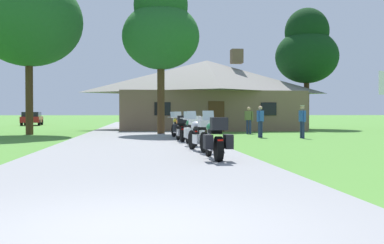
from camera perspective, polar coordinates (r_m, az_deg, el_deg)
The scene contains 15 objects.
ground_plane at distance 24.76m, azimuth -6.76°, elevation -1.85°, with size 500.00×500.00×0.00m, color #4C8433.
asphalt_driveway at distance 22.76m, azimuth -6.77°, elevation -2.04°, with size 6.40×80.00×0.06m, color gray.
motorcycle_green_nearest_to_camera at distance 11.88m, azimuth 2.93°, elevation -2.14°, with size 0.73×2.08×1.30m.
motorcycle_silver_second_in_row at distance 14.51m, azimuth 0.97°, elevation -1.50°, with size 0.80×2.07×1.30m.
motorcycle_green_third_in_row at distance 17.18m, azimuth 0.02°, elevation -1.13°, with size 0.79×2.08×1.30m.
motorcycle_orange_fourth_in_row at distance 19.72m, azimuth -1.45°, elevation -0.81°, with size 0.66×2.08×1.30m.
motorcycle_yellow_farthest_in_row at distance 22.36m, azimuth -1.71°, elevation -0.60°, with size 0.95×2.07×1.30m.
stone_lodge at distance 35.33m, azimuth 1.89°, elevation 3.56°, with size 13.95×9.30×6.30m.
bystander_olive_shirt_near_lodge at distance 28.03m, azimuth 7.19°, elevation 0.40°, with size 0.49×0.37×1.67m.
bystander_blue_shirt_beside_signpost at distance 23.99m, azimuth 8.62°, elevation 0.27°, with size 0.43×0.40×1.67m.
bystander_blue_shirt_by_tree at distance 23.63m, azimuth 13.76°, elevation 0.28°, with size 0.28×0.54×1.69m.
tree_by_lodge_front at distance 27.58m, azimuth -3.96°, elevation 11.80°, with size 4.62×4.62×9.45m.
tree_right_of_lodge at distance 38.73m, azimuth 14.30°, elevation 8.88°, with size 5.14×5.14×9.91m.
tree_left_near at distance 29.22m, azimuth -19.94°, elevation 13.35°, with size 6.32×6.32×11.65m.
parked_red_suv_far_left at distance 49.89m, azimuth -19.56°, elevation 0.48°, with size 2.35×4.78×1.40m.
Camera 1 is at (0.09, -4.72, 1.29)m, focal length 42.22 mm.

